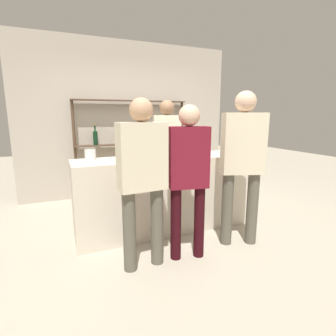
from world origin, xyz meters
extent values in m
plane|color=#B2A893|center=(0.00, 0.00, 0.00)|extent=(16.00, 16.00, 0.00)
cube|color=beige|center=(0.00, 0.00, 0.49)|extent=(2.36, 0.57, 0.97)
cube|color=#B2A899|center=(0.00, 1.88, 1.40)|extent=(3.96, 0.12, 2.80)
cylinder|color=#4C3828|center=(-1.02, 1.70, 0.88)|extent=(0.05, 0.05, 1.76)
cylinder|color=#4C3828|center=(1.02, 1.70, 0.88)|extent=(0.05, 0.05, 1.76)
cube|color=#4C3828|center=(0.00, 1.70, 1.75)|extent=(2.08, 0.18, 0.02)
cube|color=#4C3828|center=(0.00, 1.70, 0.97)|extent=(2.08, 0.18, 0.02)
cylinder|color=black|center=(-0.66, 1.70, 1.09)|extent=(0.08, 0.08, 0.23)
cone|color=black|center=(-0.66, 1.70, 1.22)|extent=(0.08, 0.08, 0.04)
cylinder|color=black|center=(-0.66, 1.70, 1.28)|extent=(0.03, 0.03, 0.08)
cylinder|color=gold|center=(-0.66, 1.70, 1.32)|extent=(0.03, 0.03, 0.01)
cylinder|color=black|center=(-0.22, 1.70, 1.07)|extent=(0.07, 0.07, 0.18)
cone|color=black|center=(-0.22, 1.70, 1.17)|extent=(0.07, 0.07, 0.03)
cylinder|color=black|center=(-0.22, 1.70, 1.23)|extent=(0.03, 0.03, 0.08)
cylinder|color=maroon|center=(-0.22, 1.70, 1.28)|extent=(0.03, 0.03, 0.01)
cylinder|color=silver|center=(0.22, 1.70, 1.07)|extent=(0.07, 0.07, 0.20)
cone|color=silver|center=(0.22, 1.70, 1.19)|extent=(0.07, 0.07, 0.03)
cylinder|color=silver|center=(0.22, 1.70, 1.25)|extent=(0.03, 0.03, 0.08)
cylinder|color=gold|center=(0.22, 1.70, 1.29)|extent=(0.03, 0.03, 0.01)
cylinder|color=black|center=(0.66, 1.70, 1.08)|extent=(0.08, 0.08, 0.21)
cone|color=black|center=(0.66, 1.70, 1.21)|extent=(0.08, 0.08, 0.03)
cylinder|color=black|center=(0.66, 1.70, 1.27)|extent=(0.03, 0.03, 0.09)
cylinder|color=black|center=(0.66, 1.70, 1.32)|extent=(0.03, 0.03, 0.01)
cylinder|color=silver|center=(0.95, -0.13, 1.08)|extent=(0.08, 0.08, 0.22)
cone|color=silver|center=(0.95, -0.13, 1.21)|extent=(0.08, 0.08, 0.03)
cylinder|color=silver|center=(0.95, -0.13, 1.27)|extent=(0.03, 0.03, 0.08)
cylinder|color=gold|center=(0.95, -0.13, 1.32)|extent=(0.03, 0.03, 0.01)
cylinder|color=black|center=(-0.34, -0.06, 1.09)|extent=(0.08, 0.08, 0.23)
cone|color=black|center=(-0.34, -0.06, 1.22)|extent=(0.08, 0.08, 0.03)
cylinder|color=black|center=(-0.34, -0.06, 1.28)|extent=(0.03, 0.03, 0.09)
cylinder|color=#232328|center=(-0.34, -0.06, 1.33)|extent=(0.03, 0.03, 0.01)
cylinder|color=silver|center=(-0.35, 0.04, 1.07)|extent=(0.07, 0.07, 0.20)
cone|color=silver|center=(-0.35, 0.04, 1.19)|extent=(0.07, 0.07, 0.03)
cylinder|color=silver|center=(-0.35, 0.04, 1.26)|extent=(0.03, 0.03, 0.10)
cylinder|color=gold|center=(-0.35, 0.04, 1.31)|extent=(0.03, 0.03, 0.01)
cylinder|color=silver|center=(-0.32, -0.17, 0.97)|extent=(0.06, 0.06, 0.00)
cylinder|color=silver|center=(-0.32, -0.17, 1.01)|extent=(0.01, 0.01, 0.08)
cone|color=silver|center=(-0.32, -0.17, 1.09)|extent=(0.07, 0.07, 0.08)
cylinder|color=#B2B2B7|center=(0.58, 0.09, 1.07)|extent=(0.18, 0.18, 0.19)
cylinder|color=#B2B2B7|center=(0.58, 0.09, 1.17)|extent=(0.19, 0.19, 0.01)
cylinder|color=silver|center=(-0.94, 0.14, 1.03)|extent=(0.13, 0.13, 0.13)
sphere|color=tan|center=(-0.93, 0.11, 1.02)|extent=(0.02, 0.02, 0.02)
sphere|color=tan|center=(-0.96, 0.17, 1.03)|extent=(0.02, 0.02, 0.02)
sphere|color=tan|center=(-0.97, 0.11, 1.00)|extent=(0.02, 0.02, 0.02)
sphere|color=tan|center=(-0.90, 0.10, 1.00)|extent=(0.02, 0.02, 0.02)
sphere|color=tan|center=(-0.90, 0.12, 1.01)|extent=(0.02, 0.02, 0.02)
sphere|color=tan|center=(-0.97, 0.13, 1.01)|extent=(0.02, 0.02, 0.02)
sphere|color=tan|center=(-0.91, 0.16, 0.99)|extent=(0.02, 0.02, 0.02)
sphere|color=tan|center=(-0.90, 0.11, 1.02)|extent=(0.02, 0.02, 0.02)
cylinder|color=black|center=(0.03, -0.77, 0.39)|extent=(0.11, 0.11, 0.77)
cylinder|color=black|center=(-0.22, -0.72, 0.39)|extent=(0.11, 0.11, 0.77)
cube|color=maroon|center=(-0.09, -0.75, 1.08)|extent=(0.42, 0.25, 0.61)
sphere|color=#DBB293|center=(-0.09, -0.75, 1.49)|extent=(0.21, 0.21, 0.21)
cylinder|color=#575347|center=(0.16, 0.75, 0.42)|extent=(0.12, 0.12, 0.83)
cylinder|color=#575347|center=(0.42, 0.70, 0.42)|extent=(0.12, 0.12, 0.83)
cube|color=beige|center=(0.29, 0.73, 1.16)|extent=(0.45, 0.27, 0.66)
sphere|color=#936B4C|center=(0.29, 0.73, 1.61)|extent=(0.23, 0.23, 0.23)
cylinder|color=#575347|center=(-0.43, -0.73, 0.40)|extent=(0.13, 0.13, 0.80)
cylinder|color=#575347|center=(-0.72, -0.74, 0.40)|extent=(0.13, 0.13, 0.80)
cube|color=beige|center=(-0.57, -0.73, 1.11)|extent=(0.46, 0.22, 0.63)
sphere|color=tan|center=(-0.57, -0.73, 1.54)|extent=(0.22, 0.22, 0.22)
cylinder|color=#575347|center=(0.75, -0.75, 0.42)|extent=(0.13, 0.13, 0.85)
cylinder|color=#575347|center=(0.47, -0.65, 0.42)|extent=(0.13, 0.13, 0.85)
cube|color=beige|center=(0.61, -0.70, 1.18)|extent=(0.50, 0.35, 0.67)
sphere|color=#DBB293|center=(0.61, -0.70, 1.63)|extent=(0.23, 0.23, 0.23)
camera|label=1|loc=(-1.29, -3.03, 1.49)|focal=28.00mm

